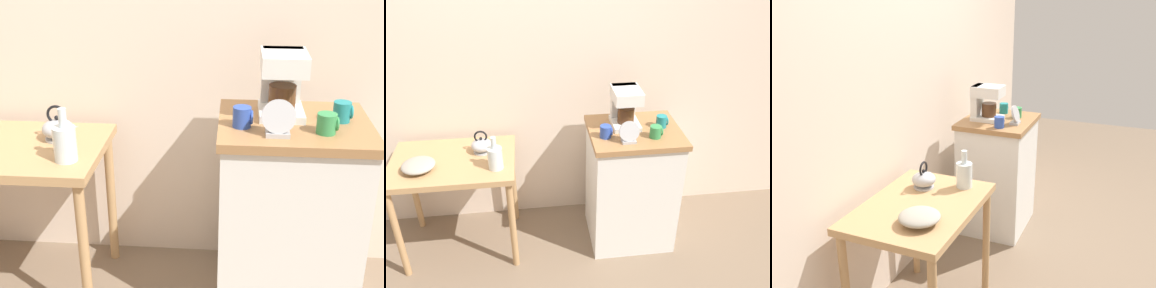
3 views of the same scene
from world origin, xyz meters
TOP-DOWN VIEW (x-y plane):
  - ground_plane at (0.00, 0.00)m, footprint 8.00×8.00m
  - back_wall at (0.10, 0.42)m, footprint 4.40×0.10m
  - wooden_table at (-0.55, 0.02)m, footprint 0.81×0.57m
  - kitchen_counter at (0.65, -0.02)m, footprint 0.60×0.52m
  - bowl_stoneware at (-0.74, -0.08)m, footprint 0.21×0.21m
  - teakettle at (-0.36, 0.10)m, footprint 0.17×0.14m
  - glass_carafe_vase at (-0.26, -0.11)m, footprint 0.09×0.09m
  - coffee_maker at (0.60, 0.07)m, footprint 0.18×0.22m
  - mug_dark_teal at (0.83, 0.00)m, footprint 0.08×0.07m
  - mug_tall_green at (0.75, -0.13)m, footprint 0.08×0.07m
  - mug_blue at (0.44, -0.09)m, footprint 0.08×0.07m
  - table_clock at (0.57, -0.17)m, footprint 0.13×0.06m

SIDE VIEW (x-z plane):
  - ground_plane at x=0.00m, z-range 0.00..0.00m
  - kitchen_counter at x=0.65m, z-range 0.00..0.89m
  - wooden_table at x=-0.55m, z-range 0.26..1.00m
  - bowl_stoneware at x=-0.74m, z-range 0.74..0.80m
  - teakettle at x=-0.36m, z-range 0.70..0.86m
  - glass_carafe_vase at x=-0.26m, z-range 0.70..0.92m
  - mug_tall_green at x=0.75m, z-range 0.89..0.97m
  - mug_blue at x=0.44m, z-range 0.89..0.97m
  - mug_dark_teal at x=0.83m, z-range 0.89..0.97m
  - table_clock at x=0.57m, z-range 0.88..1.02m
  - coffee_maker at x=0.60m, z-range 0.90..1.16m
  - back_wall at x=0.10m, z-range 0.00..2.80m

